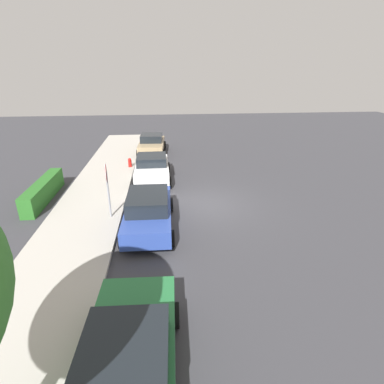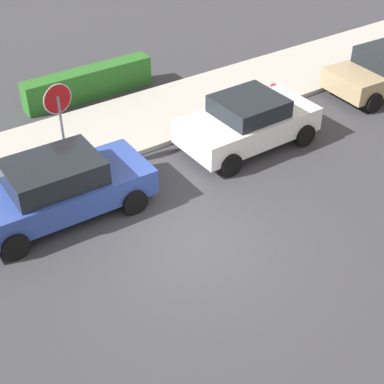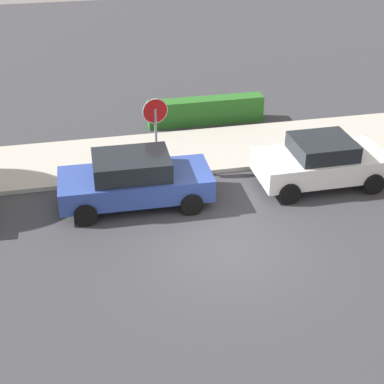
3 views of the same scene
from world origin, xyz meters
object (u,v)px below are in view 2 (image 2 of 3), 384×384
parked_car_white (248,122)px  fire_hydrant (273,94)px  stop_sign (60,113)px  parked_car_blue (59,188)px

parked_car_white → fire_hydrant: size_ratio=5.48×
stop_sign → fire_hydrant: size_ratio=3.53×
parked_car_blue → fire_hydrant: size_ratio=6.11×
parked_car_blue → fire_hydrant: bearing=10.8°
parked_car_white → stop_sign: bearing=160.8°
parked_car_blue → parked_car_white: (5.69, 0.01, -0.03)m
parked_car_white → fire_hydrant: parked_car_white is taller
stop_sign → parked_car_blue: stop_sign is taller
parked_car_white → parked_car_blue: bearing=-179.9°
parked_car_blue → fire_hydrant: 8.09m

